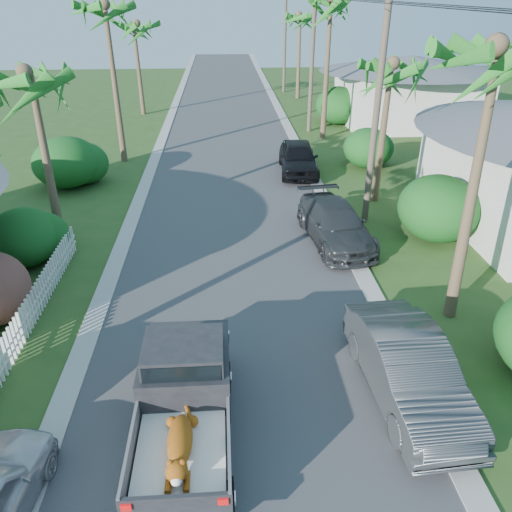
{
  "coord_description": "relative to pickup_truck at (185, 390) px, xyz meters",
  "views": [
    {
      "loc": [
        -0.34,
        -6.17,
        8.63
      ],
      "look_at": [
        0.57,
        7.32,
        1.4
      ],
      "focal_mm": 35.0,
      "sensor_mm": 36.0,
      "label": 1
    }
  ],
  "objects": [
    {
      "name": "shrub_l_d",
      "position": [
        -6.68,
        15.97,
        0.19
      ],
      "size": [
        3.2,
        3.52,
        2.4
      ],
      "primitive_type": "ellipsoid",
      "color": "#134515",
      "rests_on": "ground"
    },
    {
      "name": "shrub_r_d",
      "position": [
        9.32,
        27.97,
        0.29
      ],
      "size": [
        3.2,
        3.52,
        2.6
      ],
      "primitive_type": "ellipsoid",
      "color": "#134515",
      "rests_on": "ground"
    },
    {
      "name": "house_right_far",
      "position": [
        14.32,
        27.97,
        1.11
      ],
      "size": [
        9.0,
        8.0,
        4.6
      ],
      "color": "silver",
      "rests_on": "ground"
    },
    {
      "name": "picket_fence",
      "position": [
        -4.68,
        3.47,
        -0.51
      ],
      "size": [
        0.1,
        11.0,
        1.0
      ],
      "primitive_type": "cube",
      "color": "white",
      "rests_on": "ground"
    },
    {
      "name": "curb_left",
      "position": [
        -2.98,
        22.97,
        -0.98
      ],
      "size": [
        0.6,
        100.0,
        0.06
      ],
      "primitive_type": "cube",
      "color": "#A5A39E",
      "rests_on": "ground"
    },
    {
      "name": "palm_l_c",
      "position": [
        -4.68,
        19.97,
        6.9
      ],
      "size": [
        4.4,
        4.4,
        9.2
      ],
      "color": "brown",
      "rests_on": "ground"
    },
    {
      "name": "ground",
      "position": [
        1.32,
        -2.03,
        -1.01
      ],
      "size": [
        120.0,
        120.0,
        0.0
      ],
      "primitive_type": "plane",
      "color": "#2B4A1C",
      "rests_on": "ground"
    },
    {
      "name": "palm_r_d",
      "position": [
        7.82,
        37.97,
        5.73
      ],
      "size": [
        4.4,
        4.4,
        8.0
      ],
      "color": "brown",
      "rests_on": "ground"
    },
    {
      "name": "utility_pole_c",
      "position": [
        6.92,
        25.97,
        3.59
      ],
      "size": [
        1.6,
        0.26,
        9.0
      ],
      "color": "brown",
      "rests_on": "ground"
    },
    {
      "name": "pickup_truck",
      "position": [
        0.0,
        0.0,
        0.0
      ],
      "size": [
        1.98,
        5.12,
        2.06
      ],
      "color": "black",
      "rests_on": "ground"
    },
    {
      "name": "parked_car_rm",
      "position": [
        5.17,
        8.92,
        -0.28
      ],
      "size": [
        2.65,
        5.24,
        1.46
      ],
      "primitive_type": "imported",
      "rotation": [
        0.0,
        0.0,
        0.12
      ],
      "color": "#2D3032",
      "rests_on": "ground"
    },
    {
      "name": "palm_l_d",
      "position": [
        -5.18,
        31.97,
        5.43
      ],
      "size": [
        4.4,
        4.4,
        7.7
      ],
      "color": "brown",
      "rests_on": "ground"
    },
    {
      "name": "road",
      "position": [
        1.32,
        22.97,
        -1.0
      ],
      "size": [
        8.0,
        100.0,
        0.02
      ],
      "primitive_type": "cube",
      "color": "#38383A",
      "rests_on": "ground"
    },
    {
      "name": "parked_car_rn",
      "position": [
        5.14,
        0.56,
        -0.21
      ],
      "size": [
        2.02,
        4.97,
        1.6
      ],
      "primitive_type": "imported",
      "rotation": [
        0.0,
        0.0,
        0.07
      ],
      "color": "#34383A",
      "rests_on": "ground"
    },
    {
      "name": "shrub_r_b",
      "position": [
        9.12,
        8.97,
        0.24
      ],
      "size": [
        3.0,
        3.3,
        2.5
      ],
      "primitive_type": "ellipsoid",
      "color": "#134515",
      "rests_on": "ground"
    },
    {
      "name": "shrub_l_c",
      "position": [
        -6.08,
        7.97,
        -0.01
      ],
      "size": [
        2.4,
        2.64,
        2.0
      ],
      "primitive_type": "ellipsoid",
      "color": "#134515",
      "rests_on": "ground"
    },
    {
      "name": "shrub_r_c",
      "position": [
        8.82,
        17.97,
        0.04
      ],
      "size": [
        2.6,
        2.86,
        2.1
      ],
      "primitive_type": "ellipsoid",
      "color": "#134515",
      "rests_on": "ground"
    },
    {
      "name": "palm_r_a",
      "position": [
        7.62,
        3.97,
        6.41
      ],
      "size": [
        4.4,
        4.4,
        8.7
      ],
      "color": "brown",
      "rests_on": "ground"
    },
    {
      "name": "palm_r_b",
      "position": [
        7.92,
        12.97,
        4.94
      ],
      "size": [
        4.4,
        4.4,
        7.2
      ],
      "color": "brown",
      "rests_on": "ground"
    },
    {
      "name": "parked_car_rf",
      "position": [
        4.92,
        17.19,
        -0.2
      ],
      "size": [
        2.19,
        4.86,
        1.62
      ],
      "primitive_type": "imported",
      "rotation": [
        0.0,
        0.0,
        -0.06
      ],
      "color": "black",
      "rests_on": "ground"
    },
    {
      "name": "utility_pole_b",
      "position": [
        6.92,
        10.97,
        3.59
      ],
      "size": [
        1.6,
        0.26,
        9.0
      ],
      "color": "brown",
      "rests_on": "ground"
    },
    {
      "name": "palm_r_c",
      "position": [
        7.52,
        23.97,
        7.1
      ],
      "size": [
        4.4,
        4.4,
        9.4
      ],
      "color": "brown",
      "rests_on": "ground"
    },
    {
      "name": "curb_right",
      "position": [
        5.62,
        22.97,
        -0.98
      ],
      "size": [
        0.6,
        100.0,
        0.06
      ],
      "primitive_type": "cube",
      "color": "#A5A39E",
      "rests_on": "ground"
    },
    {
      "name": "utility_pole_d",
      "position": [
        6.92,
        40.97,
        3.59
      ],
      "size": [
        1.6,
        0.26,
        9.0
      ],
      "color": "brown",
      "rests_on": "ground"
    },
    {
      "name": "palm_l_b",
      "position": [
        -5.48,
        9.97,
        5.14
      ],
      "size": [
        4.4,
        4.4,
        7.4
      ],
      "color": "brown",
      "rests_on": "ground"
    }
  ]
}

